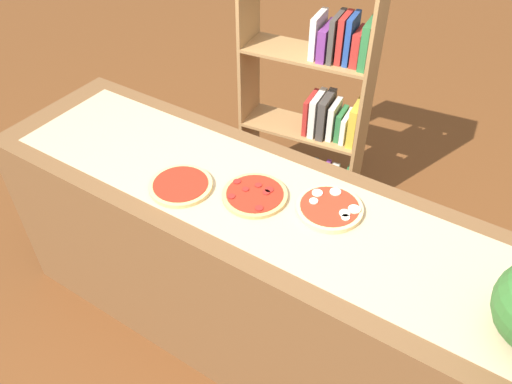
{
  "coord_description": "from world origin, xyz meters",
  "views": [
    {
      "loc": [
        0.8,
        -1.24,
        2.25
      ],
      "look_at": [
        0.0,
        0.0,
        0.95
      ],
      "focal_mm": 35.6,
      "sensor_mm": 36.0,
      "label": 1
    }
  ],
  "objects": [
    {
      "name": "pizza_pepperoni_1",
      "position": [
        -0.0,
        -0.01,
        0.94
      ],
      "size": [
        0.26,
        0.26,
        0.02
      ],
      "color": "tan",
      "rests_on": "parchment_paper"
    },
    {
      "name": "parchment_paper",
      "position": [
        0.0,
        0.0,
        0.93
      ],
      "size": [
        2.18,
        0.53,
        0.0
      ],
      "primitive_type": "cube",
      "color": "tan",
      "rests_on": "counter"
    },
    {
      "name": "ground_plane",
      "position": [
        0.0,
        0.0,
        0.0
      ],
      "size": [
        12.0,
        12.0,
        0.0
      ],
      "primitive_type": "plane",
      "color": "brown"
    },
    {
      "name": "pizza_mozzarella_2",
      "position": [
        0.28,
        0.08,
        0.94
      ],
      "size": [
        0.25,
        0.25,
        0.03
      ],
      "color": "#E5C17F",
      "rests_on": "parchment_paper"
    },
    {
      "name": "bookshelf",
      "position": [
        -0.26,
        1.09,
        0.68
      ],
      "size": [
        0.77,
        0.36,
        1.48
      ],
      "color": "#A87A47",
      "rests_on": "ground_plane"
    },
    {
      "name": "counter",
      "position": [
        0.0,
        0.0,
        0.46
      ],
      "size": [
        2.42,
        0.68,
        0.93
      ],
      "primitive_type": "cube",
      "color": "brown",
      "rests_on": "ground_plane"
    },
    {
      "name": "pizza_plain_0",
      "position": [
        -0.28,
        -0.12,
        0.94
      ],
      "size": [
        0.25,
        0.25,
        0.02
      ],
      "color": "#DBB26B",
      "rests_on": "parchment_paper"
    }
  ]
}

